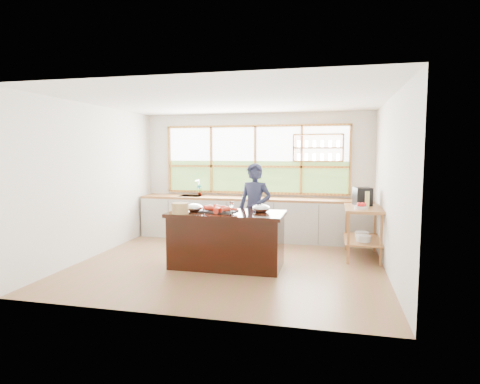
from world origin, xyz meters
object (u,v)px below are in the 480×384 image
(cook, at_px, (255,210))
(wicker_basket, at_px, (180,208))
(island, at_px, (227,239))
(espresso_machine, at_px, (363,196))

(cook, relative_size, wicker_basket, 6.31)
(island, distance_m, espresso_machine, 2.64)
(cook, height_order, espresso_machine, cook)
(island, relative_size, cook, 1.11)
(island, distance_m, wicker_basket, 0.91)
(island, relative_size, wicker_basket, 6.97)
(espresso_machine, relative_size, wicker_basket, 1.23)
(wicker_basket, bearing_deg, espresso_machine, 30.26)
(wicker_basket, bearing_deg, cook, 45.59)
(espresso_machine, bearing_deg, island, -162.03)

